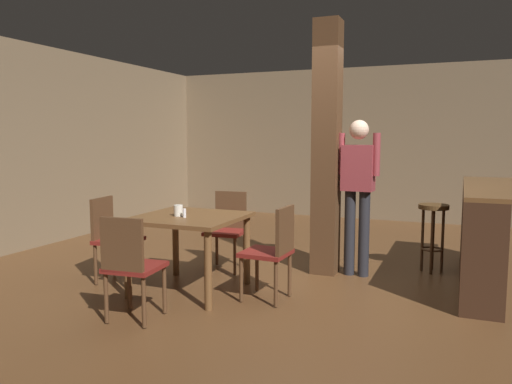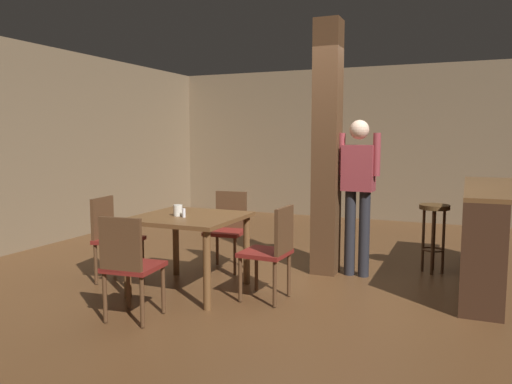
% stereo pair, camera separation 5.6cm
% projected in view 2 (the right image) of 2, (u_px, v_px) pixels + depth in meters
% --- Properties ---
extents(ground_plane, '(10.80, 10.80, 0.00)m').
position_uv_depth(ground_plane, '(302.00, 285.00, 5.20)').
color(ground_plane, brown).
extents(wall_back, '(8.00, 0.10, 2.80)m').
position_uv_depth(wall_back, '(378.00, 144.00, 9.16)').
color(wall_back, '#756047').
rests_on(wall_back, ground_plane).
extents(wall_left, '(0.10, 9.00, 2.80)m').
position_uv_depth(wall_left, '(14.00, 147.00, 6.60)').
color(wall_left, '#756047').
rests_on(wall_left, ground_plane).
extents(pillar, '(0.28, 0.28, 2.80)m').
position_uv_depth(pillar, '(327.00, 149.00, 5.52)').
color(pillar, '#4C301C').
rests_on(pillar, ground_plane).
extents(dining_table, '(1.01, 1.01, 0.76)m').
position_uv_depth(dining_table, '(189.00, 227.00, 4.96)').
color(dining_table, brown).
rests_on(dining_table, ground_plane).
extents(chair_south, '(0.46, 0.46, 0.89)m').
position_uv_depth(chair_south, '(129.00, 262.00, 4.13)').
color(chair_south, maroon).
rests_on(chair_south, ground_plane).
extents(chair_west, '(0.47, 0.47, 0.89)m').
position_uv_depth(chair_west, '(113.00, 234.00, 5.30)').
color(chair_west, maroon).
rests_on(chair_west, ground_plane).
extents(chair_east, '(0.44, 0.44, 0.89)m').
position_uv_depth(chair_east, '(273.00, 248.00, 4.66)').
color(chair_east, maroon).
rests_on(chair_east, ground_plane).
extents(chair_north, '(0.46, 0.46, 0.89)m').
position_uv_depth(chair_north, '(228.00, 226.00, 5.78)').
color(chair_north, maroon).
rests_on(chair_north, ground_plane).
extents(napkin_cup, '(0.09, 0.09, 0.11)m').
position_uv_depth(napkin_cup, '(178.00, 210.00, 4.92)').
color(napkin_cup, silver).
rests_on(napkin_cup, dining_table).
extents(salt_shaker, '(0.03, 0.03, 0.09)m').
position_uv_depth(salt_shaker, '(184.00, 213.00, 4.83)').
color(salt_shaker, silver).
rests_on(salt_shaker, dining_table).
extents(standing_person, '(0.47, 0.22, 1.72)m').
position_uv_depth(standing_person, '(358.00, 186.00, 5.45)').
color(standing_person, maroon).
rests_on(standing_person, ground_plane).
extents(bar_counter, '(0.56, 2.36, 1.04)m').
position_uv_depth(bar_counter, '(481.00, 234.00, 5.21)').
color(bar_counter, brown).
rests_on(bar_counter, ground_plane).
extents(bar_stool_near, '(0.33, 0.33, 0.78)m').
position_uv_depth(bar_stool_near, '(434.00, 222.00, 5.63)').
color(bar_stool_near, '#4C3319').
rests_on(bar_stool_near, ground_plane).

